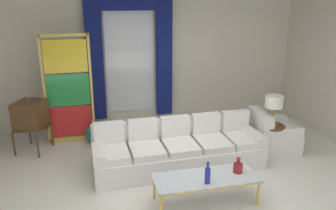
% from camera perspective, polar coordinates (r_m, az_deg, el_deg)
% --- Properties ---
extents(ground_plane, '(16.00, 16.00, 0.00)m').
position_cam_1_polar(ground_plane, '(5.52, 1.75, -13.30)').
color(ground_plane, white).
extents(wall_rear, '(8.00, 0.12, 3.00)m').
position_cam_1_polar(wall_rear, '(7.84, -4.05, 7.80)').
color(wall_rear, silver).
rests_on(wall_rear, ground).
extents(curtained_window, '(2.00, 0.17, 2.70)m').
position_cam_1_polar(curtained_window, '(7.59, -6.45, 9.25)').
color(curtained_window, white).
rests_on(curtained_window, ground).
extents(couch_white_long, '(2.94, 0.99, 0.86)m').
position_cam_1_polar(couch_white_long, '(5.96, 1.60, -7.50)').
color(couch_white_long, white).
rests_on(couch_white_long, ground).
extents(coffee_table, '(1.49, 0.58, 0.41)m').
position_cam_1_polar(coffee_table, '(4.95, 6.41, -12.33)').
color(coffee_table, silver).
rests_on(coffee_table, ground).
extents(bottle_blue_decanter, '(0.08, 0.08, 0.33)m').
position_cam_1_polar(bottle_blue_decanter, '(4.72, 6.72, -11.61)').
color(bottle_blue_decanter, navy).
rests_on(bottle_blue_decanter, coffee_table).
extents(bottle_crystal_tall, '(0.14, 0.14, 0.24)m').
position_cam_1_polar(bottle_crystal_tall, '(5.08, 11.75, -10.22)').
color(bottle_crystal_tall, maroon).
rests_on(bottle_crystal_tall, coffee_table).
extents(vintage_tv, '(0.69, 0.74, 1.35)m').
position_cam_1_polar(vintage_tv, '(6.86, -22.25, -1.60)').
color(vintage_tv, brown).
rests_on(vintage_tv, ground).
extents(armchair_white, '(0.88, 0.88, 0.80)m').
position_cam_1_polar(armchair_white, '(6.84, 17.00, -5.04)').
color(armchair_white, white).
rests_on(armchair_white, ground).
extents(stained_glass_divider, '(0.95, 0.05, 2.20)m').
position_cam_1_polar(stained_glass_divider, '(6.98, -16.48, 2.14)').
color(stained_glass_divider, gold).
rests_on(stained_glass_divider, ground).
extents(peacock_figurine, '(0.44, 0.60, 0.50)m').
position_cam_1_polar(peacock_figurine, '(6.90, -11.94, -5.04)').
color(peacock_figurine, beige).
rests_on(peacock_figurine, ground).
extents(round_side_table, '(0.48, 0.48, 0.59)m').
position_cam_1_polar(round_side_table, '(6.60, 16.97, -5.24)').
color(round_side_table, brown).
rests_on(round_side_table, ground).
extents(table_lamp_brass, '(0.32, 0.32, 0.57)m').
position_cam_1_polar(table_lamp_brass, '(6.38, 17.50, 0.34)').
color(table_lamp_brass, '#B29338').
rests_on(table_lamp_brass, round_side_table).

